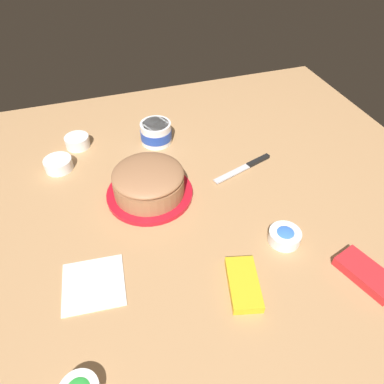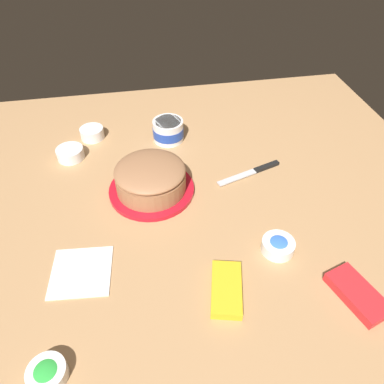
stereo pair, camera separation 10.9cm
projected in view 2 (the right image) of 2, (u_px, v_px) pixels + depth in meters
The scene contains 11 objects.
ground_plane at pixel (214, 206), 1.10m from camera, with size 1.54×1.54×0.00m, color tan.
frosted_cake at pixel (151, 180), 1.11m from camera, with size 0.27×0.27×0.11m.
frosting_tub at pixel (168, 130), 1.32m from camera, with size 0.11×0.11×0.08m.
spreading_knife at pixel (255, 171), 1.21m from camera, with size 0.09×0.23×0.01m.
sprinkle_bowl_pink at pixel (70, 153), 1.26m from camera, with size 0.09×0.09×0.04m.
sprinkle_bowl_rainbow at pixel (92, 133), 1.34m from camera, with size 0.09×0.09×0.04m.
sprinkle_bowl_blue at pixel (278, 245), 0.96m from camera, with size 0.09×0.09×0.04m.
sprinkle_bowl_green at pixel (47, 373), 0.73m from camera, with size 0.08×0.08×0.04m.
candy_box_lower at pixel (226, 289), 0.87m from camera, with size 0.15×0.07×0.02m, color yellow.
candy_box_upper at pixel (358, 294), 0.86m from camera, with size 0.15×0.08×0.03m, color red.
paper_napkin at pixel (81, 271), 0.92m from camera, with size 0.15×0.15×0.01m, color white.
Camera 2 is at (-0.75, 0.20, 0.78)m, focal length 34.11 mm.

